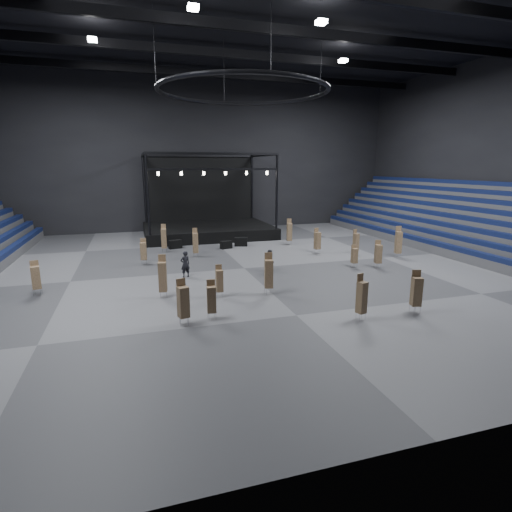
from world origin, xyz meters
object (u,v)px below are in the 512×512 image
object	(u,v)px
flight_case_left	(175,244)
chair_stack_2	(163,276)
chair_stack_15	(164,238)
man_center	(185,264)
stage	(207,222)
chair_stack_0	(356,242)
chair_stack_4	(289,231)
chair_stack_9	(36,277)
crew_member	(270,261)
chair_stack_7	(362,297)
flight_case_right	(241,242)
chair_stack_3	(183,301)
chair_stack_11	(211,299)
chair_stack_5	(354,255)
chair_stack_8	(317,240)
chair_stack_14	(143,251)
chair_stack_16	(378,253)
chair_stack_12	(398,242)
chair_stack_1	(219,280)
flight_case_mid	(226,245)
chair_stack_13	(416,291)
chair_stack_6	(269,273)
chair_stack_10	(195,242)

from	to	relation	value
flight_case_left	chair_stack_2	bearing A→B (deg)	-98.61
chair_stack_15	man_center	xyz separation A→B (m)	(0.78, -9.18, -0.37)
stage	chair_stack_0	bearing A→B (deg)	-52.90
chair_stack_4	chair_stack_9	xyz separation A→B (m)	(-20.96, -10.58, -0.18)
chair_stack_2	crew_member	distance (m)	9.06
chair_stack_7	man_center	world-z (taller)	chair_stack_7
flight_case_left	chair_stack_15	world-z (taller)	chair_stack_15
chair_stack_9	crew_member	size ratio (longest dim) A/B	1.30
stage	crew_member	bearing A→B (deg)	-84.81
flight_case_left	flight_case_right	world-z (taller)	flight_case_right
flight_case_left	crew_member	xyz separation A→B (m)	(5.95, -10.88, 0.43)
chair_stack_3	chair_stack_11	world-z (taller)	chair_stack_3
chair_stack_5	man_center	world-z (taller)	man_center
chair_stack_8	chair_stack_11	bearing A→B (deg)	-146.49
chair_stack_4	chair_stack_15	size ratio (longest dim) A/B	1.01
flight_case_right	stage	bearing A→B (deg)	105.37
chair_stack_7	chair_stack_14	size ratio (longest dim) A/B	1.15
chair_stack_3	chair_stack_16	world-z (taller)	chair_stack_3
chair_stack_3	chair_stack_12	distance (m)	21.91
chair_stack_1	chair_stack_3	world-z (taller)	chair_stack_3
chair_stack_11	flight_case_left	bearing A→B (deg)	95.88
flight_case_mid	chair_stack_13	world-z (taller)	chair_stack_13
chair_stack_1	chair_stack_12	size ratio (longest dim) A/B	0.72
chair_stack_8	chair_stack_13	bearing A→B (deg)	-108.77
chair_stack_15	flight_case_mid	bearing A→B (deg)	7.42
chair_stack_1	chair_stack_8	size ratio (longest dim) A/B	0.86
chair_stack_16	flight_case_right	bearing A→B (deg)	137.84
flight_case_mid	chair_stack_15	bearing A→B (deg)	178.98
flight_case_left	chair_stack_4	world-z (taller)	chair_stack_4
flight_case_left	chair_stack_11	xyz separation A→B (m)	(-0.09, -19.07, 0.70)
flight_case_left	man_center	bearing A→B (deg)	-91.94
chair_stack_5	chair_stack_11	size ratio (longest dim) A/B	0.85
man_center	chair_stack_16	bearing A→B (deg)	156.43
chair_stack_5	chair_stack_7	world-z (taller)	chair_stack_7
flight_case_mid	chair_stack_5	xyz separation A→B (m)	(8.01, -10.11, 0.59)
chair_stack_3	chair_stack_7	distance (m)	9.12
flight_case_mid	chair_stack_1	bearing A→B (deg)	-104.44
flight_case_left	chair_stack_8	world-z (taller)	chair_stack_8
flight_case_left	chair_stack_8	bearing A→B (deg)	-26.35
chair_stack_7	crew_member	world-z (taller)	chair_stack_7
chair_stack_6	chair_stack_13	size ratio (longest dim) A/B	1.11
crew_member	chair_stack_12	bearing A→B (deg)	-60.42
chair_stack_5	chair_stack_6	bearing A→B (deg)	-151.19
chair_stack_2	chair_stack_7	distance (m)	11.64
chair_stack_2	flight_case_right	bearing A→B (deg)	68.65
chair_stack_5	chair_stack_12	world-z (taller)	chair_stack_12
chair_stack_5	chair_stack_7	bearing A→B (deg)	-116.96
chair_stack_4	chair_stack_12	world-z (taller)	chair_stack_12
chair_stack_1	chair_stack_10	distance (m)	11.40
chair_stack_0	chair_stack_14	xyz separation A→B (m)	(-18.33, 1.85, -0.05)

